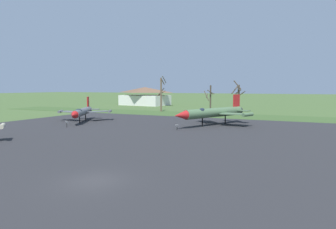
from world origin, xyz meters
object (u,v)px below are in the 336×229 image
at_px(info_placard_front_left, 177,127).
at_px(visitor_building, 145,96).
at_px(jet_fighter_rear_center, 82,112).
at_px(info_placard_rear_center, 67,124).
at_px(jet_fighter_front_left, 213,112).

relative_size(info_placard_front_left, visitor_building, 0.05).
xyz_separation_m(jet_fighter_rear_center, visitor_building, (-15.27, 50.94, 1.28)).
xyz_separation_m(jet_fighter_rear_center, info_placard_rear_center, (3.12, -7.27, -1.25)).
bearing_deg(jet_fighter_rear_center, info_placard_front_left, -7.44).
xyz_separation_m(info_placard_front_left, info_placard_rear_center, (-17.06, -4.63, 0.11)).
distance_m(jet_fighter_rear_center, visitor_building, 53.20).
height_order(jet_fighter_front_left, visitor_building, visitor_building).
distance_m(info_placard_front_left, visitor_building, 64.30).
distance_m(jet_fighter_front_left, info_placard_rear_center, 23.79).
relative_size(info_placard_rear_center, visitor_building, 0.06).
height_order(jet_fighter_rear_center, visitor_building, visitor_building).
relative_size(jet_fighter_rear_center, info_placard_rear_center, 11.76).
distance_m(info_placard_rear_center, visitor_building, 61.10).
bearing_deg(jet_fighter_rear_center, jet_fighter_front_left, 12.26).
distance_m(jet_fighter_front_left, jet_fighter_rear_center, 23.94).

